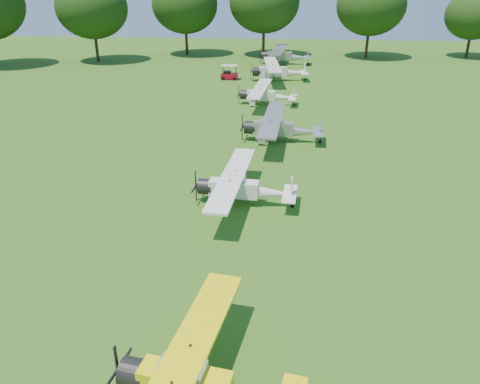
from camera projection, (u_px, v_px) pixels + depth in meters
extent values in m
plane|color=#305615|center=(245.00, 216.00, 25.09)|extent=(160.00, 160.00, 0.00)
cylinder|color=black|center=(468.00, 45.00, 74.07)|extent=(0.44, 0.44, 3.70)
ellipsoid|color=black|center=(474.00, 15.00, 72.18)|extent=(8.63, 8.63, 7.34)
cylinder|color=black|center=(367.00, 43.00, 73.69)|extent=(0.44, 0.44, 4.51)
ellipsoid|color=black|center=(371.00, 5.00, 71.39)|extent=(10.52, 10.52, 8.94)
cylinder|color=black|center=(263.00, 41.00, 75.59)|extent=(0.44, 0.44, 4.74)
ellipsoid|color=black|center=(264.00, 2.00, 73.17)|extent=(11.05, 11.05, 9.39)
cylinder|color=black|center=(187.00, 41.00, 76.60)|extent=(0.44, 0.44, 4.49)
ellipsoid|color=black|center=(185.00, 5.00, 74.31)|extent=(10.47, 10.47, 8.90)
cylinder|color=black|center=(97.00, 46.00, 70.44)|extent=(0.44, 0.44, 4.44)
ellipsoid|color=black|center=(92.00, 8.00, 68.18)|extent=(10.36, 10.36, 8.80)
cube|color=#F8E70A|center=(185.00, 384.00, 13.58)|extent=(2.82, 1.23, 0.90)
cube|color=#8CA5B2|center=(182.00, 371.00, 13.40)|extent=(1.47, 0.99, 0.47)
cylinder|color=black|center=(134.00, 373.00, 13.95)|extent=(0.90, 1.00, 0.89)
cube|color=black|center=(118.00, 369.00, 14.08)|extent=(0.07, 0.11, 1.79)
cube|color=#F8E70A|center=(181.00, 366.00, 13.31)|extent=(2.64, 9.12, 0.12)
cylinder|color=black|center=(178.00, 369.00, 14.94)|extent=(0.53, 0.22, 0.51)
cube|color=white|center=(234.00, 188.00, 26.11)|extent=(2.82, 1.01, 0.91)
cone|color=white|center=(276.00, 194.00, 25.81)|extent=(2.47, 0.95, 0.78)
cube|color=#8CA5B2|center=(232.00, 181.00, 25.93)|extent=(1.44, 0.89, 0.48)
cylinder|color=black|center=(205.00, 186.00, 26.37)|extent=(0.84, 0.95, 0.90)
cube|color=black|center=(196.00, 186.00, 26.45)|extent=(0.06, 0.11, 1.82)
cube|color=white|center=(232.00, 177.00, 25.84)|extent=(1.89, 9.23, 0.12)
cube|color=white|center=(292.00, 187.00, 25.50)|extent=(0.12, 0.48, 1.12)
cube|color=white|center=(290.00, 194.00, 25.67)|extent=(0.90, 2.47, 0.08)
cylinder|color=black|center=(218.00, 206.00, 25.52)|extent=(0.53, 0.17, 0.52)
cylinder|color=black|center=(226.00, 190.00, 27.46)|extent=(0.53, 0.17, 0.52)
cylinder|color=black|center=(292.00, 206.00, 25.95)|extent=(0.21, 0.08, 0.21)
cube|color=#B5B5BA|center=(273.00, 129.00, 36.16)|extent=(3.11, 1.07, 1.01)
cone|color=#B5B5BA|center=(307.00, 132.00, 35.86)|extent=(2.72, 1.00, 0.86)
cube|color=#8CA5B2|center=(272.00, 122.00, 35.95)|extent=(1.58, 0.96, 0.53)
cylinder|color=black|center=(250.00, 127.00, 36.41)|extent=(0.91, 1.04, 1.00)
cube|color=black|center=(242.00, 127.00, 36.49)|extent=(0.06, 0.12, 2.01)
cube|color=#B5B5BA|center=(272.00, 119.00, 35.85)|extent=(1.91, 10.21, 0.13)
cube|color=#B5B5BA|center=(320.00, 126.00, 35.53)|extent=(0.12, 0.53, 1.24)
cube|color=#B5B5BA|center=(318.00, 132.00, 35.73)|extent=(0.95, 2.72, 0.09)
cylinder|color=black|center=(262.00, 142.00, 35.49)|extent=(0.58, 0.18, 0.57)
cylinder|color=black|center=(265.00, 132.00, 37.64)|extent=(0.58, 0.18, 0.57)
cylinder|color=black|center=(320.00, 142.00, 36.03)|extent=(0.23, 0.09, 0.23)
cube|color=white|center=(261.00, 95.00, 46.70)|extent=(2.87, 1.06, 0.92)
cone|color=white|center=(285.00, 98.00, 46.37)|extent=(2.52, 0.99, 0.79)
cube|color=#8CA5B2|center=(260.00, 90.00, 46.51)|extent=(1.47, 0.92, 0.48)
cylinder|color=black|center=(245.00, 95.00, 46.97)|extent=(0.86, 0.98, 0.92)
cube|color=black|center=(239.00, 94.00, 47.06)|extent=(0.06, 0.11, 1.85)
cube|color=white|center=(260.00, 88.00, 46.42)|extent=(2.02, 9.40, 0.12)
cube|color=white|center=(294.00, 94.00, 46.04)|extent=(0.13, 0.49, 1.14)
cube|color=white|center=(293.00, 98.00, 46.22)|extent=(0.94, 2.52, 0.08)
cylinder|color=black|center=(252.00, 104.00, 46.11)|extent=(0.54, 0.18, 0.53)
cylinder|color=black|center=(256.00, 99.00, 48.07)|extent=(0.54, 0.18, 0.53)
cylinder|color=black|center=(294.00, 105.00, 46.50)|extent=(0.22, 0.09, 0.21)
cube|color=white|center=(273.00, 72.00, 57.45)|extent=(3.48, 1.34, 1.11)
cone|color=white|center=(296.00, 73.00, 57.52)|extent=(3.05, 1.25, 0.95)
cube|color=#8CA5B2|center=(272.00, 67.00, 57.21)|extent=(1.79, 1.14, 0.58)
cylinder|color=black|center=(256.00, 72.00, 57.45)|extent=(1.06, 1.19, 1.10)
cube|color=black|center=(251.00, 72.00, 57.45)|extent=(0.08, 0.13, 2.23)
cube|color=white|center=(272.00, 65.00, 57.10)|extent=(2.66, 11.34, 0.15)
cube|color=white|center=(305.00, 69.00, 57.30)|extent=(0.16, 0.59, 1.38)
cube|color=white|center=(304.00, 72.00, 57.50)|extent=(1.20, 3.04, 0.10)
cylinder|color=black|center=(266.00, 80.00, 56.58)|extent=(0.65, 0.23, 0.64)
cylinder|color=black|center=(265.00, 76.00, 58.99)|extent=(0.65, 0.23, 0.64)
cylinder|color=black|center=(305.00, 80.00, 57.87)|extent=(0.26, 0.11, 0.25)
cube|color=#B5B5BA|center=(280.00, 56.00, 68.65)|extent=(3.64, 1.37, 1.17)
cone|color=#B5B5BA|center=(300.00, 58.00, 68.21)|extent=(3.19, 1.27, 1.00)
cube|color=#8CA5B2|center=(279.00, 52.00, 68.42)|extent=(1.86, 1.18, 0.61)
cylinder|color=black|center=(265.00, 55.00, 69.01)|extent=(1.10, 1.24, 1.16)
cube|color=black|center=(260.00, 55.00, 69.13)|extent=(0.08, 0.14, 2.34)
cube|color=#B5B5BA|center=(279.00, 50.00, 68.30)|extent=(2.64, 11.90, 0.16)
cube|color=#B5B5BA|center=(308.00, 54.00, 67.79)|extent=(0.16, 0.62, 1.45)
cube|color=#B5B5BA|center=(307.00, 57.00, 68.02)|extent=(1.22, 3.19, 0.10)
cylinder|color=black|center=(272.00, 63.00, 67.91)|extent=(0.68, 0.24, 0.67)
cylinder|color=black|center=(274.00, 60.00, 70.39)|extent=(0.68, 0.24, 0.67)
cylinder|color=black|center=(308.00, 64.00, 68.37)|extent=(0.27, 0.11, 0.27)
cube|color=maroon|center=(229.00, 76.00, 58.48)|extent=(2.07, 1.14, 0.66)
cube|color=black|center=(227.00, 73.00, 58.35)|extent=(0.85, 1.04, 0.42)
cube|color=white|center=(229.00, 66.00, 57.94)|extent=(1.98, 1.23, 0.08)
cylinder|color=black|center=(223.00, 79.00, 58.11)|extent=(0.41, 0.13, 0.41)
cylinder|color=black|center=(224.00, 77.00, 59.16)|extent=(0.41, 0.13, 0.41)
cylinder|color=black|center=(234.00, 79.00, 57.98)|extent=(0.41, 0.13, 0.41)
cylinder|color=black|center=(235.00, 77.00, 59.03)|extent=(0.41, 0.13, 0.41)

